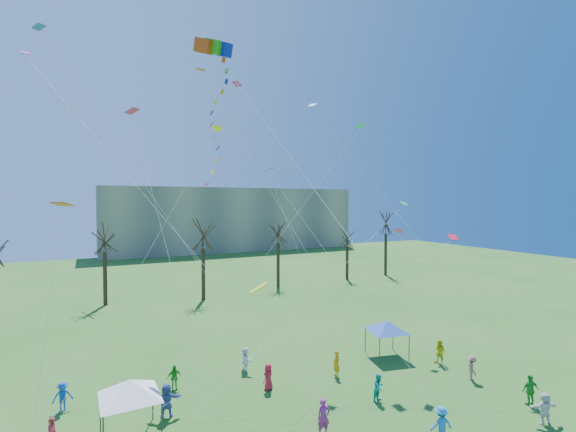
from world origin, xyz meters
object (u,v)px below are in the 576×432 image
distant_building (231,219)px  big_box_kite (222,123)px  canopy_tent_blue (387,326)px  canopy_tent_white (130,388)px

distant_building → big_box_kite: 79.66m
distant_building → canopy_tent_blue: distant_building is taller
canopy_tent_white → canopy_tent_blue: size_ratio=1.10×
big_box_kite → canopy_tent_blue: bearing=15.7°
distant_building → canopy_tent_white: (-29.89, -73.68, -5.00)m
canopy_tent_white → big_box_kite: bearing=-17.1°
big_box_kite → canopy_tent_blue: big_box_kite is taller
distant_building → big_box_kite: bearing=-108.8°
distant_building → canopy_tent_white: size_ratio=15.26×
distant_building → canopy_tent_blue: bearing=-99.2°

